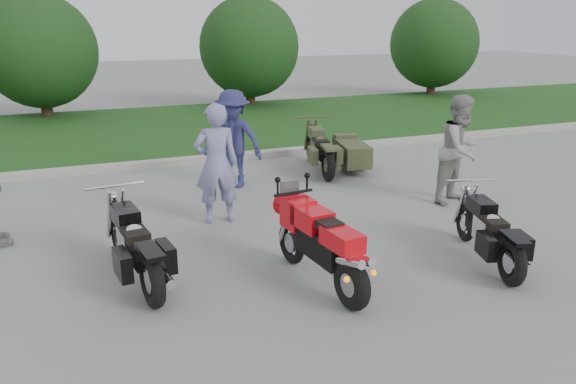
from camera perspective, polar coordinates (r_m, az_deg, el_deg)
name	(u,v)px	position (r m, az deg, el deg)	size (l,w,h in m)	color
ground	(280,267)	(7.62, -0.82, -7.64)	(80.00, 80.00, 0.00)	gray
curb	(186,161)	(13.08, -10.29, 3.13)	(60.00, 0.30, 0.15)	#A19E98
grass_strip	(157,129)	(17.08, -13.18, 6.23)	(60.00, 8.00, 0.14)	#29521C
tree_mid_left	(40,51)	(19.99, -23.92, 12.94)	(3.60, 3.60, 4.00)	#3F2B1C
tree_mid_right	(249,47)	(21.00, -3.94, 14.47)	(3.60, 3.60, 4.00)	#3F2B1C
tree_far_right	(434,44)	(24.66, 14.62, 14.39)	(3.60, 3.60, 4.00)	#3F2B1C
sportbike_red	(321,243)	(6.92, 3.40, -5.15)	(0.49, 2.06, 0.98)	black
cruiser_left	(136,249)	(7.29, -15.22, -5.61)	(0.55, 2.29, 0.88)	black
cruiser_right	(491,235)	(8.05, 19.89, -4.15)	(0.74, 2.03, 0.80)	black
cruiser_sidecar	(339,152)	(12.24, 5.17, 4.03)	(1.40, 2.30, 0.89)	black
person_stripe	(216,164)	(9.05, -7.28, 2.86)	(0.71, 0.47, 1.96)	#8284B1
person_grey	(460,149)	(10.47, 17.11, 4.16)	(0.94, 0.74, 1.94)	#969691
person_denim	(233,139)	(11.00, -5.61, 5.37)	(1.23, 0.71, 1.91)	navy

